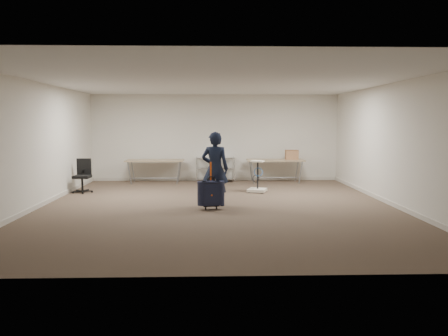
{
  "coord_description": "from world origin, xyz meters",
  "views": [
    {
      "loc": [
        -0.15,
        -9.75,
        1.91
      ],
      "look_at": [
        0.16,
        0.3,
        0.85
      ],
      "focal_mm": 35.0,
      "sensor_mm": 36.0,
      "label": 1
    }
  ],
  "objects": [
    {
      "name": "equipment_cart",
      "position": [
        1.12,
        2.04,
        0.23
      ],
      "size": [
        0.61,
        0.61,
        0.87
      ],
      "color": "#F1E2CF",
      "rests_on": "ground"
    },
    {
      "name": "ground",
      "position": [
        0.0,
        0.0,
        0.0
      ],
      "size": [
        9.0,
        9.0,
        0.0
      ],
      "primitive_type": "plane",
      "color": "#4E3A2F",
      "rests_on": "ground"
    },
    {
      "name": "wire_shelf",
      "position": [
        0.0,
        4.2,
        0.44
      ],
      "size": [
        1.22,
        0.47,
        0.8
      ],
      "color": "silver",
      "rests_on": "ground"
    },
    {
      "name": "suitcase",
      "position": [
        -0.15,
        -0.31,
        0.36
      ],
      "size": [
        0.41,
        0.27,
        1.05
      ],
      "color": "black",
      "rests_on": "ground"
    },
    {
      "name": "person",
      "position": [
        -0.05,
        0.17,
        0.85
      ],
      "size": [
        0.67,
        0.48,
        1.7
      ],
      "primitive_type": "imported",
      "rotation": [
        0.0,
        0.0,
        3.01
      ],
      "color": "black",
      "rests_on": "ground"
    },
    {
      "name": "folding_table_left",
      "position": [
        -1.9,
        3.95,
        0.68
      ],
      "size": [
        1.8,
        0.75,
        0.73
      ],
      "color": "#8F7B58",
      "rests_on": "ground"
    },
    {
      "name": "room_shell",
      "position": [
        0.0,
        1.38,
        0.05
      ],
      "size": [
        8.0,
        9.0,
        9.0
      ],
      "color": "silver",
      "rests_on": "ground"
    },
    {
      "name": "office_chair",
      "position": [
        -3.64,
        2.14,
        0.28
      ],
      "size": [
        0.56,
        0.56,
        0.92
      ],
      "color": "black",
      "rests_on": "ground"
    },
    {
      "name": "cardboard_box",
      "position": [
        2.42,
        3.98,
        0.88
      ],
      "size": [
        0.41,
        0.32,
        0.3
      ],
      "primitive_type": "cube",
      "rotation": [
        0.0,
        0.0,
        -0.05
      ],
      "color": "olive",
      "rests_on": "folding_table_right"
    },
    {
      "name": "folding_table_right",
      "position": [
        1.9,
        3.95,
        0.68
      ],
      "size": [
        1.8,
        0.75,
        0.73
      ],
      "color": "#8F7B58",
      "rests_on": "ground"
    }
  ]
}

